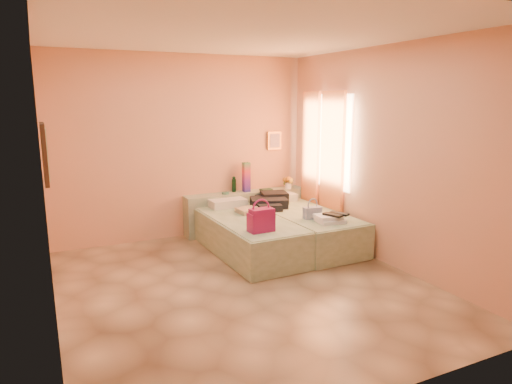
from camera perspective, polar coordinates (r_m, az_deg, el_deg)
ground at (r=5.40m, az=-1.47°, el=-11.69°), size 4.50×4.50×0.00m
room_walls at (r=5.57m, az=-2.02°, el=8.03°), size 4.02×4.51×2.81m
headboard_ledge at (r=7.49m, az=-1.25°, el=-2.39°), size 2.05×0.30×0.65m
bed_left at (r=6.42m, az=-0.93°, el=-5.48°), size 0.96×2.03×0.50m
bed_right at (r=6.83m, az=5.97°, el=-4.50°), size 0.96×2.03×0.50m
water_bottle at (r=7.39m, az=-2.77°, el=0.93°), size 0.09×0.09×0.24m
rainbow_box at (r=7.39m, az=-1.23°, el=1.88°), size 0.11×0.11×0.48m
small_dish at (r=7.25m, az=-3.85°, el=-0.14°), size 0.15×0.15×0.03m
green_book at (r=7.50m, az=1.27°, el=0.28°), size 0.19×0.14×0.03m
flower_vase at (r=7.66m, az=4.06°, el=1.33°), size 0.25×0.25×0.25m
magenta_handbag at (r=5.70m, az=0.63°, el=-3.50°), size 0.33×0.19×0.30m
khaki_garment at (r=6.68m, az=-0.61°, el=-2.27°), size 0.41×0.34×0.07m
clothes_pile at (r=7.03m, az=1.97°, el=-1.12°), size 0.70×0.70×0.18m
blue_handbag at (r=6.38m, az=7.06°, el=-2.59°), size 0.26×0.13×0.16m
towel_stack at (r=6.22m, az=9.26°, el=-3.31°), size 0.39×0.34×0.10m
sandal_pair at (r=6.20m, az=10.00°, el=-2.78°), size 0.28×0.32×0.03m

